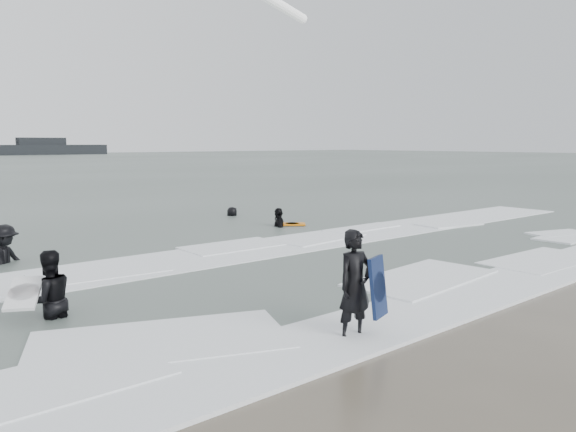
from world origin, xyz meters
TOP-DOWN VIEW (x-y plane):
  - ground at (0.00, 0.00)m, footprint 320.00×320.00m
  - surfer_centre at (-3.43, -0.83)m, footprint 0.68×0.47m
  - surfer_wading at (-6.88, 3.26)m, footprint 0.91×0.73m
  - surfer_breaker at (-6.40, 8.52)m, footprint 1.42×1.25m
  - surfer_right_near at (2.95, 9.13)m, footprint 0.97×1.18m
  - surfer_right_far at (3.30, 12.70)m, footprint 0.87×0.68m
  - surf_foam at (0.00, 3.70)m, footprint 30.03×9.06m
  - bodyboards at (-2.31, 3.79)m, footprint 11.69×10.67m
  - vessel_horizon at (32.36, 141.52)m, footprint 31.31×5.59m

SIDE VIEW (x-z plane):
  - ground at x=0.00m, z-range 0.00..0.00m
  - surfer_centre at x=-3.43m, z-range -0.89..0.89m
  - surfer_wading at x=-6.88m, z-range -0.90..0.90m
  - surfer_breaker at x=-6.40m, z-range -0.95..0.95m
  - surfer_right_near at x=2.95m, z-range -0.94..0.94m
  - surfer_right_far at x=3.30m, z-range -0.79..0.79m
  - surf_foam at x=0.00m, z-range 0.00..0.08m
  - bodyboards at x=-2.31m, z-range -0.13..1.12m
  - vessel_horizon at x=32.36m, z-range -0.55..3.70m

